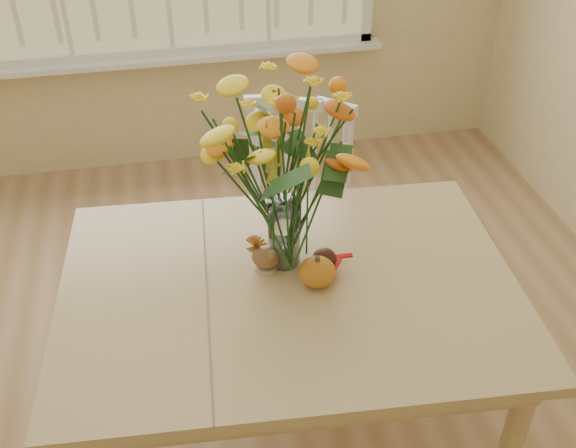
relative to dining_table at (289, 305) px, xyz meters
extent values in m
cube|color=white|center=(-0.23, 2.11, 0.01)|extent=(2.42, 0.12, 0.03)
cube|color=tan|center=(0.00, 0.00, 0.07)|extent=(1.52, 1.13, 0.04)
cube|color=tan|center=(0.00, 0.00, 0.00)|extent=(1.39, 1.01, 0.10)
cylinder|color=tan|center=(-0.60, 0.47, -0.31)|extent=(0.07, 0.07, 0.73)
cylinder|color=tan|center=(0.66, 0.38, -0.31)|extent=(0.07, 0.07, 0.73)
cube|color=white|center=(0.15, 0.67, -0.22)|extent=(0.59, 0.58, 0.05)
cube|color=white|center=(0.22, 0.83, 0.04)|extent=(0.43, 0.21, 0.52)
cylinder|color=white|center=(-0.08, 0.58, -0.46)|extent=(0.04, 0.04, 0.44)
cylinder|color=white|center=(0.05, 0.89, -0.46)|extent=(0.04, 0.04, 0.44)
cylinder|color=white|center=(0.25, 0.44, -0.46)|extent=(0.04, 0.04, 0.44)
cylinder|color=white|center=(0.38, 0.75, -0.46)|extent=(0.04, 0.04, 0.44)
cylinder|color=white|center=(0.01, 0.11, 0.21)|extent=(0.10, 0.10, 0.24)
ellipsoid|color=#C46317|center=(0.08, -0.02, 0.14)|extent=(0.12, 0.12, 0.09)
cylinder|color=#CCB78C|center=(-0.06, 0.08, 0.10)|extent=(0.07, 0.07, 0.01)
ellipsoid|color=brown|center=(-0.06, 0.08, 0.14)|extent=(0.11, 0.10, 0.08)
ellipsoid|color=#38160F|center=(0.13, 0.05, 0.13)|extent=(0.08, 0.08, 0.07)
camera|label=1|loc=(-0.33, -1.57, 1.50)|focal=42.00mm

